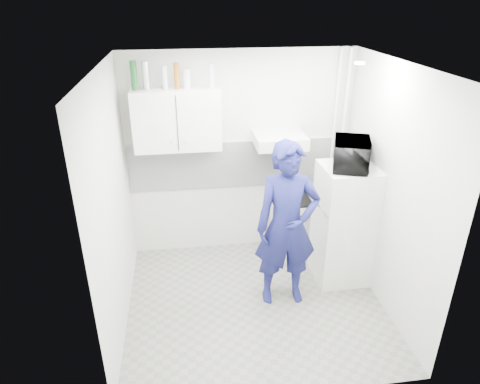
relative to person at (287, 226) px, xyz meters
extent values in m
plane|color=slate|center=(-0.34, -0.06, -0.93)|extent=(2.80, 2.80, 0.00)
plane|color=white|center=(-0.34, -0.06, 1.67)|extent=(2.80, 2.80, 0.00)
plane|color=silver|center=(-0.34, 1.19, 0.37)|extent=(2.80, 0.00, 2.80)
plane|color=silver|center=(-1.74, -0.06, 0.37)|extent=(0.00, 2.60, 2.60)
plane|color=silver|center=(1.06, -0.06, 0.37)|extent=(0.00, 2.60, 2.60)
imported|color=#161951|center=(0.00, 0.00, 0.00)|extent=(0.69, 0.46, 1.87)
cube|color=silver|center=(0.31, 0.94, -0.56)|extent=(0.47, 0.47, 0.75)
cube|color=white|center=(0.76, 0.31, -0.21)|extent=(0.61, 0.61, 1.44)
cube|color=black|center=(0.31, 0.94, -0.17)|extent=(0.45, 0.45, 0.03)
cylinder|color=silver|center=(0.27, 0.92, -0.10)|extent=(0.19, 0.19, 0.11)
imported|color=black|center=(0.76, 0.31, 0.66)|extent=(0.65, 0.54, 0.31)
cylinder|color=#144C1E|center=(-1.52, 1.02, 1.42)|extent=(0.07, 0.07, 0.31)
cylinder|color=silver|center=(-1.40, 1.02, 1.42)|extent=(0.08, 0.08, 0.30)
cylinder|color=#B2B7BC|center=(-1.19, 1.02, 1.39)|extent=(0.06, 0.06, 0.26)
cylinder|color=brown|center=(-1.06, 1.02, 1.41)|extent=(0.06, 0.06, 0.28)
cylinder|color=#B2B7BC|center=(-0.95, 1.02, 1.37)|extent=(0.08, 0.08, 0.21)
cylinder|color=#B2B7BC|center=(-0.68, 1.02, 1.40)|extent=(0.07, 0.07, 0.27)
cube|color=white|center=(-1.09, 1.02, 0.92)|extent=(1.00, 0.35, 0.70)
cube|color=silver|center=(0.11, 0.94, 0.64)|extent=(0.60, 0.50, 0.14)
cube|color=white|center=(-0.34, 1.18, 0.27)|extent=(2.74, 0.03, 0.60)
cylinder|color=silver|center=(0.96, 1.11, 0.37)|extent=(0.05, 0.05, 2.60)
cylinder|color=silver|center=(0.84, 1.11, 0.37)|extent=(0.04, 0.04, 2.60)
cylinder|color=white|center=(0.66, 0.14, 1.64)|extent=(0.10, 0.10, 0.02)
camera|label=1|loc=(-1.04, -3.83, 2.26)|focal=32.00mm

